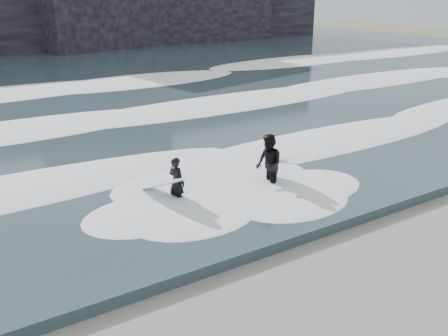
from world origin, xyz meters
The scene contains 7 objects.
ground centered at (0.00, 0.00, 0.00)m, with size 120.00×120.00×0.00m, color #776F4F.
sea centered at (0.00, 29.00, 0.15)m, with size 90.00×52.00×0.30m, color #2A3B42.
foam_near centered at (0.00, 9.00, 0.40)m, with size 60.00×3.20×0.20m, color white.
foam_mid centered at (0.00, 16.00, 0.42)m, with size 60.00×4.00×0.24m, color white.
foam_far centered at (0.00, 25.00, 0.45)m, with size 60.00×4.80×0.30m, color white.
surfer_left centered at (-1.81, 6.73, 0.76)m, with size 1.14×2.24×1.50m.
surfer_right centered at (1.19, 6.09, 0.94)m, with size 1.18×2.03×1.86m.
Camera 1 is at (-7.62, -5.13, 6.05)m, focal length 40.00 mm.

